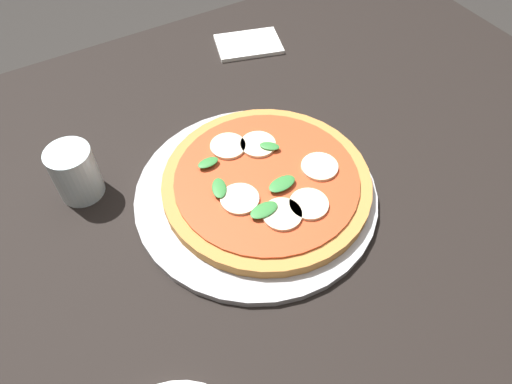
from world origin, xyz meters
TOP-DOWN VIEW (x-y plane):
  - ground_plane at (0.00, 0.00)m, footprint 6.00×6.00m
  - dining_table at (0.00, 0.00)m, footprint 1.20×1.13m
  - serving_tray at (0.09, -0.05)m, footprint 0.37×0.37m
  - pizza at (0.07, -0.05)m, footprint 0.32×0.32m
  - napkin at (-0.10, -0.41)m, footprint 0.15×0.12m
  - glass_cup at (0.31, -0.20)m, footprint 0.07×0.07m

SIDE VIEW (x-z plane):
  - ground_plane at x=0.00m, z-range 0.00..0.00m
  - dining_table at x=0.00m, z-range 0.28..1.03m
  - napkin at x=-0.10m, z-range 0.75..0.76m
  - serving_tray at x=0.09m, z-range 0.75..0.76m
  - pizza at x=0.07m, z-range 0.76..0.79m
  - glass_cup at x=0.31m, z-range 0.75..0.84m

